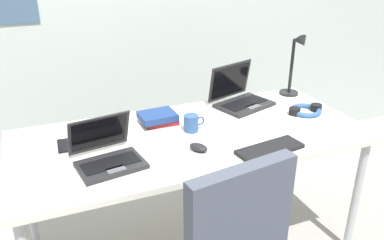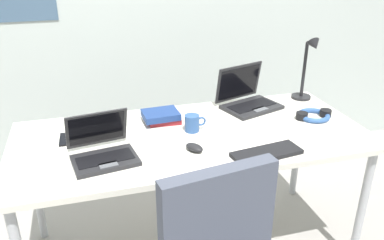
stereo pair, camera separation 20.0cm
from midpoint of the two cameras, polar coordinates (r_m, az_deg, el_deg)
name	(u,v)px [view 2 (the right image)]	position (r m, az deg, el deg)	size (l,w,h in m)	color
desk	(192,144)	(2.06, 2.78, -3.54)	(1.80, 0.80, 0.74)	silver
desk_lamp	(307,69)	(2.53, 18.43, 6.87)	(0.12, 0.18, 0.40)	black
laptop_near_mouse	(103,150)	(1.82, -9.66, -4.37)	(0.32, 0.30, 0.20)	#232326
laptop_back_right	(248,99)	(2.39, 10.37, 2.92)	(0.39, 0.35, 0.24)	#232326
external_keyboard	(267,153)	(1.89, 13.67, -4.72)	(0.33, 0.12, 0.02)	black
computer_mouse	(194,148)	(1.87, 3.41, -4.05)	(0.06, 0.10, 0.03)	black
cell_phone	(66,139)	(2.04, -14.95, -2.73)	(0.06, 0.14, 0.01)	black
headphones	(314,115)	(2.34, 19.42, 0.60)	(0.21, 0.18, 0.04)	#335999
book_stack	(162,116)	(2.15, -1.69, 0.45)	(0.21, 0.16, 0.06)	maroon
coffee_mug	(192,123)	(2.05, 2.85, -0.50)	(0.11, 0.08, 0.09)	#2D518C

